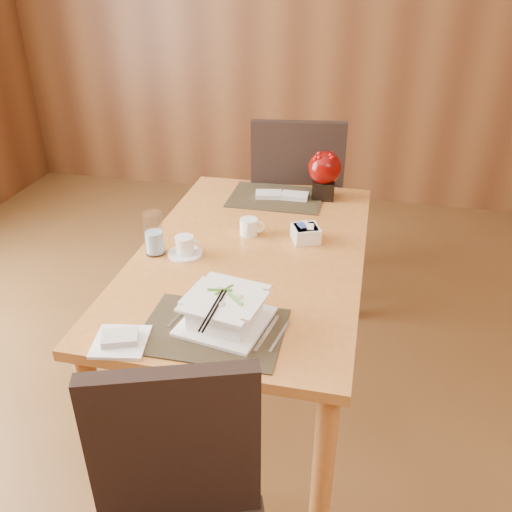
% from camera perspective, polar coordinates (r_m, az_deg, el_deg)
% --- Properties ---
extents(ground, '(6.00, 6.00, 0.00)m').
position_cam_1_polar(ground, '(2.25, -4.14, -24.04)').
color(ground, brown).
rests_on(ground, ground).
extents(back_wall, '(5.00, 0.02, 2.80)m').
position_cam_1_polar(back_wall, '(4.32, 7.26, 23.75)').
color(back_wall, brown).
rests_on(back_wall, ground).
extents(dining_table, '(0.90, 1.50, 0.75)m').
position_cam_1_polar(dining_table, '(2.24, -0.48, -1.57)').
color(dining_table, '#C57B36').
rests_on(dining_table, ground).
extents(placemat_near, '(0.45, 0.33, 0.01)m').
position_cam_1_polar(placemat_near, '(1.75, -4.56, -7.82)').
color(placemat_near, black).
rests_on(placemat_near, dining_table).
extents(placemat_far, '(0.45, 0.33, 0.01)m').
position_cam_1_polar(placemat_far, '(2.68, 2.15, 6.19)').
color(placemat_far, black).
rests_on(placemat_far, dining_table).
extents(soup_setting, '(0.31, 0.31, 0.11)m').
position_cam_1_polar(soup_setting, '(1.75, -3.27, -5.79)').
color(soup_setting, white).
rests_on(soup_setting, dining_table).
extents(coffee_cup, '(0.14, 0.14, 0.08)m').
position_cam_1_polar(coffee_cup, '(2.17, -7.52, 0.94)').
color(coffee_cup, white).
rests_on(coffee_cup, dining_table).
extents(water_glass, '(0.10, 0.10, 0.18)m').
position_cam_1_polar(water_glass, '(2.17, -10.71, 2.34)').
color(water_glass, silver).
rests_on(water_glass, dining_table).
extents(creamer_jug, '(0.11, 0.11, 0.07)m').
position_cam_1_polar(creamer_jug, '(2.31, -0.77, 3.09)').
color(creamer_jug, white).
rests_on(creamer_jug, dining_table).
extents(sugar_caddy, '(0.14, 0.14, 0.06)m').
position_cam_1_polar(sugar_caddy, '(2.27, 5.25, 2.36)').
color(sugar_caddy, white).
rests_on(sugar_caddy, dining_table).
extents(berry_decor, '(0.16, 0.16, 0.23)m').
position_cam_1_polar(berry_decor, '(2.65, 7.22, 8.76)').
color(berry_decor, black).
rests_on(berry_decor, dining_table).
extents(napkins_far, '(0.26, 0.11, 0.02)m').
position_cam_1_polar(napkins_far, '(2.67, 2.93, 6.41)').
color(napkins_far, silver).
rests_on(napkins_far, dining_table).
extents(bread_plate, '(0.19, 0.19, 0.01)m').
position_cam_1_polar(bread_plate, '(1.74, -14.05, -8.75)').
color(bread_plate, white).
rests_on(bread_plate, dining_table).
extents(far_chair, '(0.57, 0.57, 1.08)m').
position_cam_1_polar(far_chair, '(3.04, 4.23, 6.05)').
color(far_chair, black).
rests_on(far_chair, ground).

